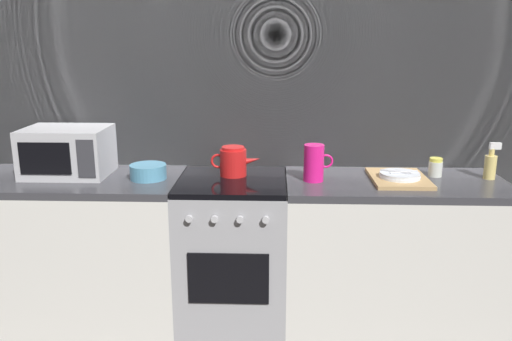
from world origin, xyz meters
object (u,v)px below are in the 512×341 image
at_px(stove_unit, 233,255).
at_px(pitcher, 314,163).
at_px(microwave, 67,151).
at_px(spice_jar, 435,167).
at_px(spray_bottle, 491,165).
at_px(dish_pile, 399,177).
at_px(kettle, 233,161).
at_px(mixing_bowl, 148,172).

xyz_separation_m(stove_unit, pitcher, (0.45, -0.01, 0.55)).
xyz_separation_m(microwave, spice_jar, (2.07, 0.04, -0.08)).
xyz_separation_m(spice_jar, spray_bottle, (0.28, -0.04, 0.03)).
bearing_deg(dish_pile, stove_unit, -179.70).
relative_size(stove_unit, spice_jar, 8.57).
distance_m(stove_unit, spray_bottle, 1.52).
relative_size(pitcher, spice_jar, 1.90).
height_order(spice_jar, spray_bottle, spray_bottle).
height_order(kettle, spray_bottle, spray_bottle).
bearing_deg(dish_pile, spice_jar, 24.22).
height_order(mixing_bowl, dish_pile, mixing_bowl).
bearing_deg(kettle, dish_pile, -4.64).
xyz_separation_m(microwave, kettle, (0.93, 0.02, -0.05)).
bearing_deg(spice_jar, dish_pile, -155.78).
bearing_deg(spice_jar, pitcher, -170.12).
xyz_separation_m(mixing_bowl, pitcher, (0.91, -0.01, 0.06)).
bearing_deg(stove_unit, dish_pile, 0.30).
relative_size(mixing_bowl, pitcher, 1.00).
bearing_deg(stove_unit, spice_jar, 5.29).
distance_m(dish_pile, spice_jar, 0.25).
relative_size(mixing_bowl, spray_bottle, 0.99).
bearing_deg(pitcher, spray_bottle, 4.50).
bearing_deg(kettle, spray_bottle, -0.69).
distance_m(kettle, mixing_bowl, 0.47).
height_order(kettle, spice_jar, kettle).
height_order(stove_unit, pitcher, pitcher).
height_order(microwave, dish_pile, microwave).
distance_m(pitcher, spray_bottle, 0.98).
bearing_deg(pitcher, kettle, 168.14).
distance_m(dish_pile, spray_bottle, 0.51).
distance_m(microwave, kettle, 0.94).
height_order(kettle, pitcher, pitcher).
height_order(mixing_bowl, spray_bottle, spray_bottle).
height_order(stove_unit, kettle, kettle).
bearing_deg(stove_unit, kettle, 89.44).
height_order(stove_unit, mixing_bowl, mixing_bowl).
xyz_separation_m(microwave, dish_pile, (1.85, -0.06, -0.12)).
height_order(mixing_bowl, spice_jar, spice_jar).
bearing_deg(dish_pile, spray_bottle, 6.40).
height_order(microwave, spray_bottle, microwave).
bearing_deg(spice_jar, stove_unit, -174.71).
bearing_deg(kettle, stove_unit, -90.56).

